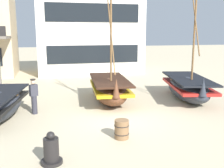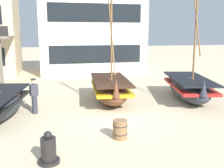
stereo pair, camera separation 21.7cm
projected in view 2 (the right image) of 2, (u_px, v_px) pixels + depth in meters
name	position (u px, v px, depth m)	size (l,w,h in m)	color
ground_plane	(117.00, 119.00, 11.89)	(120.00, 120.00, 0.00)	beige
fishing_boat_near_left	(110.00, 89.00, 14.66)	(2.31, 4.87, 5.78)	brown
fishing_boat_centre_large	(189.00, 88.00, 15.12)	(2.99, 5.29, 6.56)	#2D333D
fishing_boat_far_right	(0.00, 104.00, 11.88)	(2.35, 4.64, 5.36)	#2D333D
fisherman_by_hull	(34.00, 96.00, 12.52)	(0.42, 0.35, 1.68)	#33333D
capstan_winch	(49.00, 150.00, 7.81)	(0.64, 0.64, 0.99)	black
wooden_barrel	(120.00, 129.00, 9.63)	(0.56, 0.56, 0.70)	olive
harbor_building_main	(92.00, 34.00, 25.13)	(9.94, 5.20, 7.32)	white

